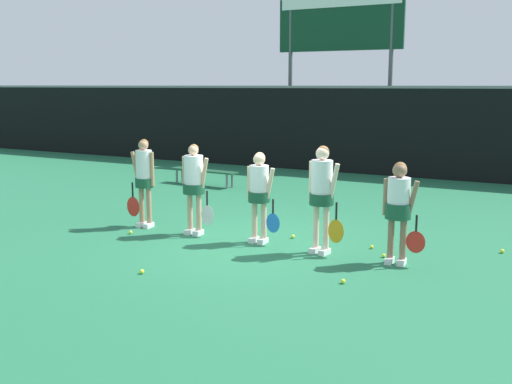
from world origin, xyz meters
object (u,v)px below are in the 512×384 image
object	(u,v)px
player_0	(144,176)
player_3	(322,189)
scoreboard	(339,34)
tennis_ball_3	(142,272)
tennis_ball_6	(384,256)
tennis_ball_4	(293,237)
tennis_ball_5	(372,247)
player_1	(194,181)
bench_courtside	(204,172)
player_2	(259,190)
tennis_ball_0	(502,251)
tennis_ball_2	(131,232)
tennis_ball_1	(343,281)
player_4	(399,204)

from	to	relation	value
player_0	player_3	world-z (taller)	player_3
scoreboard	tennis_ball_3	distance (m)	13.51
tennis_ball_6	tennis_ball_4	bearing A→B (deg)	166.68
tennis_ball_4	tennis_ball_6	world-z (taller)	tennis_ball_4
tennis_ball_3	scoreboard	bearing A→B (deg)	97.41
tennis_ball_5	player_1	bearing A→B (deg)	-170.03
player_1	bench_courtside	bearing A→B (deg)	120.78
tennis_ball_6	scoreboard	bearing A→B (deg)	114.47
scoreboard	tennis_ball_5	world-z (taller)	scoreboard
player_3	tennis_ball_3	xyz separation A→B (m)	(-1.95, -2.30, -1.05)
player_2	tennis_ball_0	xyz separation A→B (m)	(3.93, 1.30, -0.93)
tennis_ball_3	tennis_ball_2	bearing A→B (deg)	133.40
tennis_ball_4	tennis_ball_5	distance (m)	1.50
scoreboard	tennis_ball_3	bearing A→B (deg)	-82.59
scoreboard	player_2	distance (m)	11.06
tennis_ball_1	tennis_ball_4	xyz separation A→B (m)	(-1.69, 1.99, -0.00)
player_1	tennis_ball_3	world-z (taller)	player_1
tennis_ball_0	player_1	bearing A→B (deg)	-165.79
tennis_ball_2	tennis_ball_5	xyz separation A→B (m)	(4.35, 1.14, -0.00)
player_2	tennis_ball_1	world-z (taller)	player_2
player_0	bench_courtside	bearing A→B (deg)	106.28
player_2	tennis_ball_5	distance (m)	2.19
player_0	tennis_ball_3	distance (m)	3.22
tennis_ball_2	tennis_ball_5	distance (m)	4.50
player_1	tennis_ball_0	distance (m)	5.54
tennis_ball_3	tennis_ball_1	bearing A→B (deg)	19.35
tennis_ball_5	player_3	bearing A→B (deg)	-135.30
tennis_ball_3	tennis_ball_4	size ratio (longest dim) A/B	1.03
tennis_ball_2	tennis_ball_6	xyz separation A→B (m)	(4.69, 0.72, -0.00)
player_4	tennis_ball_0	size ratio (longest dim) A/B	22.69
tennis_ball_3	tennis_ball_4	xyz separation A→B (m)	(1.12, 2.98, -0.00)
scoreboard	tennis_ball_1	distance (m)	13.26
player_2	tennis_ball_1	size ratio (longest dim) A/B	23.37
scoreboard	tennis_ball_1	xyz separation A→B (m)	(4.46, -11.68, -4.41)
player_4	tennis_ball_3	size ratio (longest dim) A/B	22.75
player_2	tennis_ball_3	xyz separation A→B (m)	(-0.71, -2.43, -0.93)
player_3	tennis_ball_2	size ratio (longest dim) A/B	26.83
player_3	player_0	bearing A→B (deg)	-172.62
tennis_ball_1	tennis_ball_3	bearing A→B (deg)	-160.65
player_4	tennis_ball_2	size ratio (longest dim) A/B	23.99
tennis_ball_1	tennis_ball_4	distance (m)	2.61
player_4	tennis_ball_6	distance (m)	1.00
tennis_ball_2	player_2	bearing A→B (deg)	13.83
player_4	tennis_ball_6	bearing A→B (deg)	137.39
bench_courtside	player_4	distance (m)	8.42
tennis_ball_2	tennis_ball_3	size ratio (longest dim) A/B	0.95
bench_courtside	player_2	world-z (taller)	player_2
bench_courtside	player_2	bearing A→B (deg)	-43.25
tennis_ball_5	tennis_ball_6	world-z (taller)	same
player_3	tennis_ball_5	world-z (taller)	player_3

